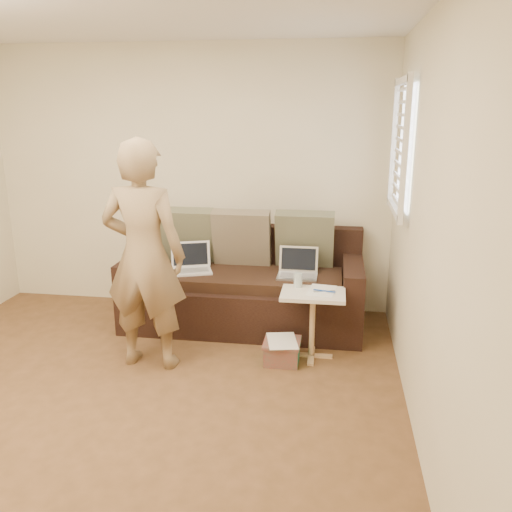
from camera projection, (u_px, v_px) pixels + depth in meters
name	position (u px, v px, depth m)	size (l,w,h in m)	color
floor	(106.00, 421.00, 3.53)	(4.50, 4.50, 0.00)	#50381E
wall_back	(189.00, 180.00, 5.32)	(4.00, 4.00, 0.00)	beige
wall_right	(436.00, 242.00, 2.90)	(4.50, 4.50, 0.00)	beige
window_blinds	(401.00, 147.00, 4.22)	(0.12, 0.88, 1.08)	white
sofa	(244.00, 281.00, 5.02)	(2.20, 0.95, 0.85)	black
pillow_left	(187.00, 235.00, 5.23)	(0.55, 0.14, 0.55)	#545A42
pillow_mid	(242.00, 238.00, 5.11)	(0.55, 0.14, 0.55)	#6A614C
pillow_right	(305.00, 240.00, 5.06)	(0.55, 0.14, 0.55)	#545A42
laptop_silver	(297.00, 277.00, 4.82)	(0.36, 0.26, 0.24)	#B7BABC
laptop_white	(192.00, 272.00, 4.96)	(0.37, 0.27, 0.27)	white
person	(144.00, 256.00, 4.09)	(0.66, 0.45, 1.81)	olive
side_table	(312.00, 325.00, 4.37)	(0.52, 0.36, 0.57)	silver
drinking_glass	(298.00, 280.00, 4.41)	(0.07, 0.07, 0.12)	silver
scissors	(324.00, 291.00, 4.29)	(0.18, 0.10, 0.02)	silver
paper_on_table	(322.00, 291.00, 4.32)	(0.21, 0.30, 0.00)	white
striped_box	(282.00, 351.00, 4.33)	(0.30, 0.30, 0.19)	red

